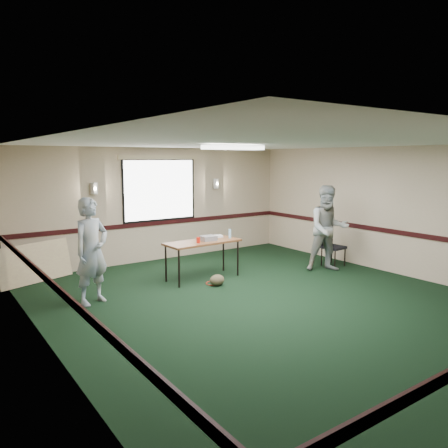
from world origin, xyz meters
TOP-DOWN VIEW (x-y plane):
  - ground at (0.00, 0.00)m, footprint 8.00×8.00m
  - room_shell at (0.00, 2.12)m, footprint 8.00×8.02m
  - folding_table at (-0.10, 1.91)m, footprint 1.59×0.68m
  - projector at (0.03, 1.90)m, footprint 0.31×0.26m
  - game_console at (0.41, 2.10)m, footprint 0.20×0.17m
  - red_cup at (-0.27, 1.80)m, footprint 0.08×0.08m
  - water_bottle at (0.55, 1.86)m, footprint 0.06×0.06m
  - duffel_bag at (-0.14, 1.33)m, footprint 0.37×0.32m
  - cable_coil at (-0.12, 1.47)m, footprint 0.42×0.42m
  - folded_table at (-2.97, 3.60)m, footprint 1.52×0.74m
  - conference_chair at (2.91, 1.18)m, footprint 0.47×0.49m
  - person_left at (-2.44, 1.70)m, footprint 0.77×0.64m
  - person_right at (2.49, 0.90)m, footprint 1.14×1.07m

SIDE VIEW (x-z plane):
  - ground at x=0.00m, z-range 0.00..0.00m
  - cable_coil at x=-0.12m, z-range 0.00..0.02m
  - duffel_bag at x=-0.14m, z-range 0.00..0.22m
  - folded_table at x=-2.97m, z-range 0.00..0.79m
  - conference_chair at x=2.91m, z-range 0.08..0.97m
  - folding_table at x=-0.10m, z-range 0.33..1.12m
  - game_console at x=0.41m, z-range 0.78..0.83m
  - projector at x=0.03m, z-range 0.78..0.88m
  - red_cup at x=-0.27m, z-range 0.78..0.90m
  - water_bottle at x=0.55m, z-range 0.78..0.97m
  - person_left at x=-2.44m, z-range 0.00..1.81m
  - person_right at x=2.49m, z-range 0.00..1.87m
  - room_shell at x=0.00m, z-range -2.42..5.58m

